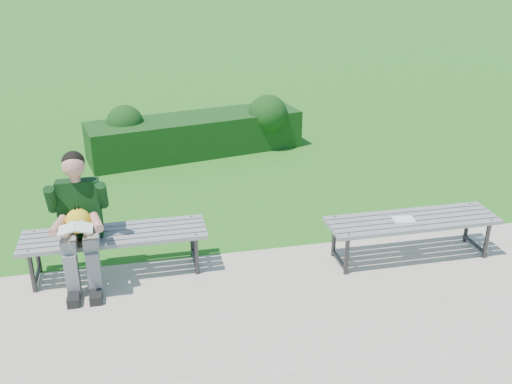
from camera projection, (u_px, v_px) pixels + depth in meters
ground at (260, 251)px, 6.24m from camera, size 80.00×80.00×0.00m
walkway at (306, 353)px, 4.66m from camera, size 30.00×3.50×0.02m
hedge at (199, 131)px, 9.12m from camera, size 3.50×1.51×0.89m
bench_left at (115, 238)px, 5.64m from camera, size 1.80×0.50×0.46m
bench_right at (412, 223)px, 5.94m from camera, size 1.80×0.50×0.46m
seated_boy at (79, 218)px, 5.38m from camera, size 0.56×0.76×1.31m
paper_sheet at (404, 219)px, 5.90m from camera, size 0.24×0.18×0.01m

